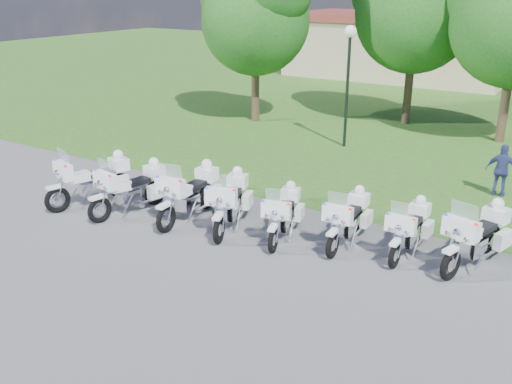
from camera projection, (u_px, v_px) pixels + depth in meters
The scene contains 15 objects.
ground at pixel (253, 248), 13.85m from camera, with size 100.00×100.00×0.00m, color #5B5B60.
grass_lawn at pixel (487, 86), 35.25m from camera, with size 100.00×48.00×0.01m, color #315C1D.
motorcycle_0 at pixel (93, 179), 16.41m from camera, with size 1.38×2.57×1.78m.
motorcycle_1 at pixel (132, 187), 15.80m from camera, with size 1.14×2.54×1.72m.
motorcycle_2 at pixel (190, 192), 15.37m from camera, with size 0.95×2.65×1.78m.
motorcycle_3 at pixel (230, 201), 14.84m from camera, with size 1.38×2.46×1.72m.
motorcycle_4 at pixel (284, 213), 14.27m from camera, with size 1.12×2.23×1.53m.
motorcycle_5 at pixel (348, 218), 13.93m from camera, with size 0.82×2.32×1.56m.
motorcycle_6 at pixel (410, 228), 13.42m from camera, with size 0.74×2.25×1.51m.
motorcycle_7 at pixel (477, 235), 12.81m from camera, with size 1.28×2.52×1.73m.
lamp_post at pixel (349, 57), 21.21m from camera, with size 0.44×0.44×4.59m.
tree_0 at pixel (255, 9), 24.83m from camera, with size 5.60×4.78×7.47m.
tree_1 at pixel (416, 0), 24.20m from camera, with size 6.04×5.15×8.05m.
building_west at pixel (402, 45), 38.33m from camera, with size 14.56×8.32×4.10m.
bystander_c at pixel (502, 171), 16.94m from camera, with size 0.94×0.39×1.60m, color navy.
Camera 1 is at (6.75, -10.53, 6.09)m, focal length 40.00 mm.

